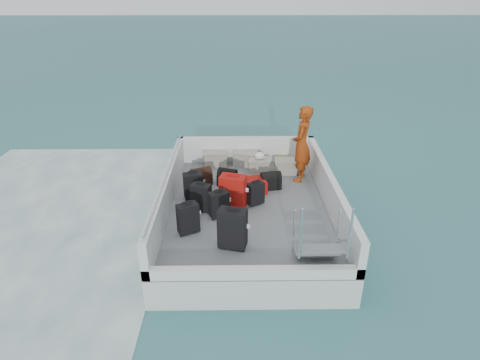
{
  "coord_description": "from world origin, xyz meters",
  "views": [
    {
      "loc": [
        -0.28,
        -7.62,
        4.87
      ],
      "look_at": [
        -0.18,
        0.47,
        1.0
      ],
      "focal_mm": 30.0,
      "sensor_mm": 36.0,
      "label": 1
    }
  ],
  "objects_px": {
    "suitcase_1": "(201,198)",
    "suitcase_7": "(255,194)",
    "suitcase_5": "(233,192)",
    "suitcase_4": "(219,205)",
    "crate_0": "(215,159)",
    "passenger": "(302,144)",
    "suitcase_3": "(233,229)",
    "crate_3": "(286,167)",
    "suitcase_2": "(193,186)",
    "crate_2": "(259,166)",
    "suitcase_0": "(188,219)",
    "crate_1": "(246,159)",
    "suitcase_8": "(249,186)"
  },
  "relations": [
    {
      "from": "suitcase_1",
      "to": "crate_3",
      "type": "relative_size",
      "value": 1.12
    },
    {
      "from": "suitcase_3",
      "to": "suitcase_7",
      "type": "xyz_separation_m",
      "value": [
        0.49,
        1.59,
        -0.12
      ]
    },
    {
      "from": "crate_2",
      "to": "suitcase_3",
      "type": "bearing_deg",
      "value": -101.45
    },
    {
      "from": "suitcase_7",
      "to": "crate_2",
      "type": "xyz_separation_m",
      "value": [
        0.19,
        1.74,
        -0.1
      ]
    },
    {
      "from": "suitcase_3",
      "to": "crate_1",
      "type": "relative_size",
      "value": 1.28
    },
    {
      "from": "passenger",
      "to": "crate_2",
      "type": "bearing_deg",
      "value": -98.94
    },
    {
      "from": "suitcase_2",
      "to": "suitcase_4",
      "type": "distance_m",
      "value": 1.04
    },
    {
      "from": "suitcase_4",
      "to": "passenger",
      "type": "xyz_separation_m",
      "value": [
        1.92,
        1.78,
        0.64
      ]
    },
    {
      "from": "suitcase_3",
      "to": "crate_2",
      "type": "bearing_deg",
      "value": 92.75
    },
    {
      "from": "suitcase_4",
      "to": "suitcase_0",
      "type": "bearing_deg",
      "value": -157.24
    },
    {
      "from": "suitcase_5",
      "to": "crate_2",
      "type": "relative_size",
      "value": 1.42
    },
    {
      "from": "suitcase_5",
      "to": "crate_2",
      "type": "height_order",
      "value": "suitcase_5"
    },
    {
      "from": "suitcase_3",
      "to": "suitcase_8",
      "type": "bearing_deg",
      "value": 94.65
    },
    {
      "from": "suitcase_4",
      "to": "passenger",
      "type": "height_order",
      "value": "passenger"
    },
    {
      "from": "crate_3",
      "to": "suitcase_2",
      "type": "bearing_deg",
      "value": -149.41
    },
    {
      "from": "suitcase_7",
      "to": "crate_2",
      "type": "distance_m",
      "value": 1.75
    },
    {
      "from": "suitcase_7",
      "to": "crate_3",
      "type": "xyz_separation_m",
      "value": [
        0.85,
        1.64,
        -0.09
      ]
    },
    {
      "from": "suitcase_2",
      "to": "crate_3",
      "type": "height_order",
      "value": "suitcase_2"
    },
    {
      "from": "suitcase_7",
      "to": "crate_2",
      "type": "height_order",
      "value": "suitcase_7"
    },
    {
      "from": "suitcase_2",
      "to": "suitcase_7",
      "type": "xyz_separation_m",
      "value": [
        1.37,
        -0.33,
        -0.04
      ]
    },
    {
      "from": "suitcase_8",
      "to": "crate_3",
      "type": "xyz_separation_m",
      "value": [
        0.97,
        1.05,
        0.01
      ]
    },
    {
      "from": "suitcase_8",
      "to": "passenger",
      "type": "relative_size",
      "value": 0.41
    },
    {
      "from": "suitcase_0",
      "to": "crate_3",
      "type": "distance_m",
      "value": 3.51
    },
    {
      "from": "suitcase_5",
      "to": "crate_0",
      "type": "relative_size",
      "value": 1.25
    },
    {
      "from": "suitcase_3",
      "to": "suitcase_4",
      "type": "relative_size",
      "value": 1.34
    },
    {
      "from": "suitcase_2",
      "to": "crate_1",
      "type": "distance_m",
      "value": 2.21
    },
    {
      "from": "suitcase_5",
      "to": "suitcase_4",
      "type": "bearing_deg",
      "value": -110.2
    },
    {
      "from": "suitcase_2",
      "to": "passenger",
      "type": "distance_m",
      "value": 2.76
    },
    {
      "from": "crate_0",
      "to": "passenger",
      "type": "height_order",
      "value": "passenger"
    },
    {
      "from": "suitcase_5",
      "to": "suitcase_7",
      "type": "distance_m",
      "value": 0.52
    },
    {
      "from": "suitcase_2",
      "to": "suitcase_4",
      "type": "xyz_separation_m",
      "value": [
        0.6,
        -0.85,
        -0.01
      ]
    },
    {
      "from": "crate_2",
      "to": "passenger",
      "type": "height_order",
      "value": "passenger"
    },
    {
      "from": "suitcase_0",
      "to": "crate_0",
      "type": "relative_size",
      "value": 1.04
    },
    {
      "from": "passenger",
      "to": "suitcase_3",
      "type": "bearing_deg",
      "value": -12.47
    },
    {
      "from": "suitcase_1",
      "to": "suitcase_7",
      "type": "bearing_deg",
      "value": 31.26
    },
    {
      "from": "suitcase_7",
      "to": "suitcase_8",
      "type": "distance_m",
      "value": 0.61
    },
    {
      "from": "suitcase_0",
      "to": "suitcase_2",
      "type": "bearing_deg",
      "value": 64.11
    },
    {
      "from": "suitcase_5",
      "to": "crate_3",
      "type": "xyz_separation_m",
      "value": [
        1.33,
        1.77,
        -0.21
      ]
    },
    {
      "from": "suitcase_7",
      "to": "crate_2",
      "type": "bearing_deg",
      "value": 51.48
    },
    {
      "from": "suitcase_3",
      "to": "crate_0",
      "type": "xyz_separation_m",
      "value": [
        -0.48,
        3.75,
        -0.2
      ]
    },
    {
      "from": "suitcase_4",
      "to": "suitcase_5",
      "type": "xyz_separation_m",
      "value": [
        0.28,
        0.39,
        0.09
      ]
    },
    {
      "from": "suitcase_1",
      "to": "suitcase_4",
      "type": "distance_m",
      "value": 0.47
    },
    {
      "from": "suitcase_2",
      "to": "suitcase_7",
      "type": "height_order",
      "value": "suitcase_2"
    },
    {
      "from": "suitcase_1",
      "to": "suitcase_8",
      "type": "distance_m",
      "value": 1.34
    },
    {
      "from": "suitcase_5",
      "to": "crate_1",
      "type": "distance_m",
      "value": 2.33
    },
    {
      "from": "suitcase_7",
      "to": "crate_2",
      "type": "relative_size",
      "value": 0.98
    },
    {
      "from": "suitcase_2",
      "to": "suitcase_7",
      "type": "distance_m",
      "value": 1.41
    },
    {
      "from": "suitcase_3",
      "to": "passenger",
      "type": "xyz_separation_m",
      "value": [
        1.64,
        2.85,
        0.54
      ]
    },
    {
      "from": "suitcase_1",
      "to": "crate_1",
      "type": "relative_size",
      "value": 1.02
    },
    {
      "from": "suitcase_3",
      "to": "suitcase_7",
      "type": "distance_m",
      "value": 1.67
    }
  ]
}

